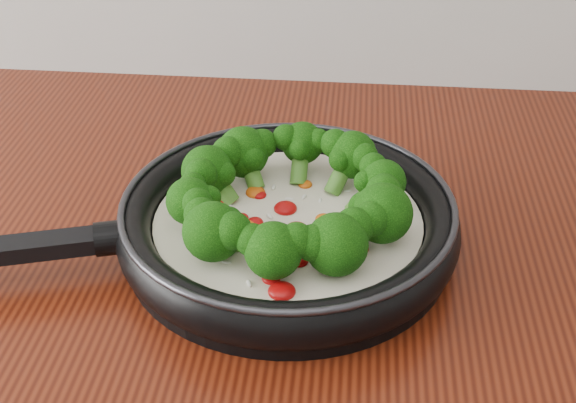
# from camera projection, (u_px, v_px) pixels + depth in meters

# --- Properties ---
(skillet) EXTENTS (0.50, 0.38, 0.09)m
(skillet) POSITION_uv_depth(u_px,v_px,m) (285.00, 218.00, 0.69)
(skillet) COLOR black
(skillet) RESTS_ON counter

